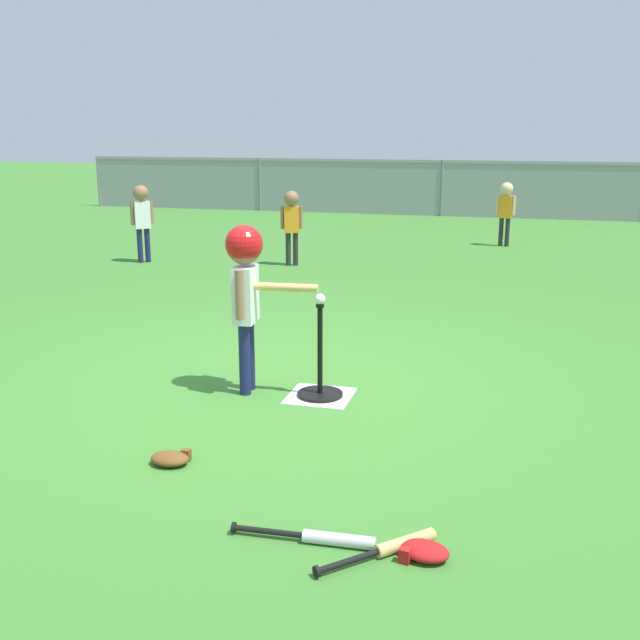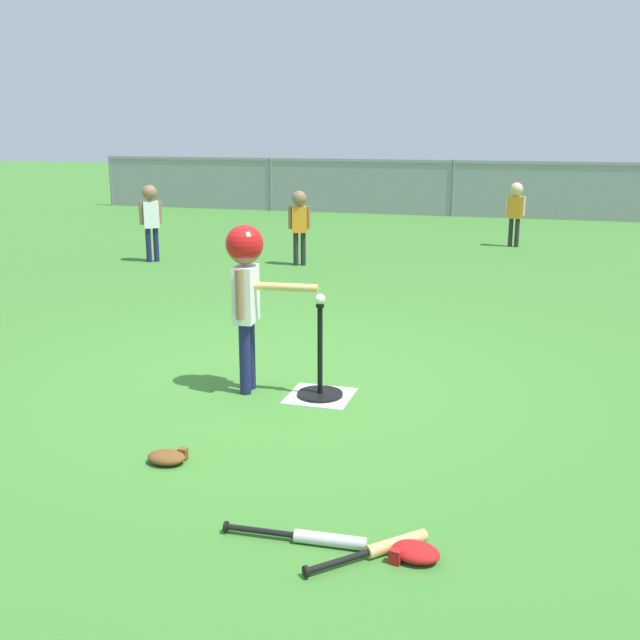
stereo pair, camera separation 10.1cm
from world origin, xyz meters
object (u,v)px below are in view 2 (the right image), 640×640
at_px(batting_tee, 320,382).
at_px(fielder_near_left, 151,213).
at_px(baseball_on_tee, 320,299).
at_px(batter_child, 246,274).
at_px(glove_near_bats, 167,457).
at_px(fielder_near_right, 299,218).
at_px(fielder_deep_left, 515,206).
at_px(glove_by_plate, 414,552).
at_px(spare_bat_wood, 384,547).
at_px(spare_bat_silver, 315,538).

bearing_deg(batting_tee, fielder_near_left, 129.44).
distance_m(baseball_on_tee, batter_child, 0.54).
distance_m(batting_tee, glove_near_bats, 1.38).
height_order(batting_tee, baseball_on_tee, baseball_on_tee).
distance_m(baseball_on_tee, fielder_near_right, 5.13).
bearing_deg(fielder_deep_left, batting_tee, -97.94).
relative_size(batting_tee, glove_near_bats, 2.99).
distance_m(fielder_deep_left, glove_by_plate, 9.21).
bearing_deg(fielder_near_right, spare_bat_wood, -69.32).
bearing_deg(fielder_near_right, glove_near_bats, -79.16).
distance_m(fielder_near_left, spare_bat_wood, 7.89).
xyz_separation_m(fielder_deep_left, glove_by_plate, (-0.05, -9.19, -0.60)).
distance_m(batting_tee, batter_child, 0.90).
relative_size(batter_child, spare_bat_silver, 1.77).
distance_m(fielder_near_right, glove_near_bats, 6.26).
bearing_deg(fielder_near_left, glove_by_plate, -53.69).
height_order(batting_tee, fielder_near_left, fielder_near_left).
bearing_deg(fielder_deep_left, batter_child, -101.79).
bearing_deg(fielder_near_left, spare_bat_silver, -56.40).
bearing_deg(spare_bat_wood, glove_near_bats, 157.12).
xyz_separation_m(fielder_near_left, spare_bat_wood, (4.57, -6.40, -0.65)).
relative_size(batting_tee, fielder_near_right, 0.66).
bearing_deg(fielder_deep_left, fielder_near_right, -137.55).
bearing_deg(fielder_near_right, batting_tee, -70.73).
bearing_deg(glove_by_plate, baseball_on_tee, 117.49).
height_order(spare_bat_wood, glove_by_plate, glove_by_plate).
relative_size(fielder_near_right, fielder_near_left, 0.95).
relative_size(fielder_near_left, spare_bat_silver, 1.57).
bearing_deg(glove_by_plate, spare_bat_wood, 175.87).
bearing_deg(glove_near_bats, glove_by_plate, -21.32).
height_order(baseball_on_tee, glove_by_plate, baseball_on_tee).
xyz_separation_m(batter_child, fielder_near_right, (-1.18, 4.88, -0.20)).
bearing_deg(batter_child, glove_near_bats, -90.24).
height_order(batter_child, spare_bat_silver, batter_child).
xyz_separation_m(fielder_near_right, glove_near_bats, (1.17, -6.12, -0.61)).
distance_m(fielder_near_right, fielder_deep_left, 3.68).
relative_size(baseball_on_tee, spare_bat_silver, 0.11).
height_order(batting_tee, fielder_deep_left, fielder_deep_left).
bearing_deg(glove_by_plate, fielder_near_right, 111.65).
height_order(batting_tee, fielder_near_right, fielder_near_right).
bearing_deg(fielder_near_left, fielder_deep_left, 30.26).
height_order(fielder_near_left, spare_bat_wood, fielder_near_left).
bearing_deg(baseball_on_tee, spare_bat_silver, -74.48).
height_order(baseball_on_tee, glove_near_bats, baseball_on_tee).
xyz_separation_m(batting_tee, glove_near_bats, (-0.52, -1.28, -0.07)).
bearing_deg(spare_bat_wood, batter_child, 126.65).
bearing_deg(batting_tee, glove_by_plate, -62.51).
xyz_separation_m(batting_tee, glove_by_plate, (0.97, -1.86, -0.07)).
xyz_separation_m(batting_tee, batter_child, (-0.52, -0.04, 0.74)).
bearing_deg(fielder_deep_left, fielder_near_left, -149.74).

